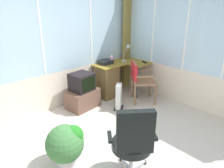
{
  "coord_description": "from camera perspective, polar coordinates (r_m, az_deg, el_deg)",
  "views": [
    {
      "loc": [
        -1.74,
        -1.77,
        2.11
      ],
      "look_at": [
        0.64,
        0.8,
        0.75
      ],
      "focal_mm": 34.4,
      "sensor_mm": 36.0,
      "label": 1
    }
  ],
  "objects": [
    {
      "name": "desk_lamp",
      "position": [
        5.13,
        4.24,
        9.04
      ],
      "size": [
        0.22,
        0.19,
        0.42
      ],
      "color": "#B2B7BC",
      "rests_on": "desk"
    },
    {
      "name": "space_heater",
      "position": [
        4.44,
        1.86,
        -3.24
      ],
      "size": [
        0.32,
        0.3,
        0.54
      ],
      "color": "silver",
      "rests_on": "ground"
    },
    {
      "name": "office_chair",
      "position": [
        2.63,
        5.61,
        -14.8
      ],
      "size": [
        0.61,
        0.6,
        1.02
      ],
      "color": "#B7B7BF",
      "rests_on": "ground"
    },
    {
      "name": "paper_tray",
      "position": [
        4.94,
        -1.67,
        5.87
      ],
      "size": [
        0.3,
        0.23,
        0.09
      ],
      "primitive_type": "cube",
      "rotation": [
        0.0,
        0.0,
        0.01
      ],
      "color": "black",
      "rests_on": "desk"
    },
    {
      "name": "wooden_armchair",
      "position": [
        4.69,
        7.03,
        2.01
      ],
      "size": [
        0.67,
        0.67,
        0.91
      ],
      "color": "#966E4D",
      "rests_on": "ground"
    },
    {
      "name": "potted_plant",
      "position": [
        3.03,
        -12.13,
        -15.23
      ],
      "size": [
        0.52,
        0.52,
        0.6
      ],
      "color": "silver",
      "rests_on": "ground"
    },
    {
      "name": "tv_on_stand",
      "position": [
        4.5,
        -7.84,
        -2.3
      ],
      "size": [
        0.69,
        0.51,
        0.75
      ],
      "color": "brown",
      "rests_on": "ground"
    },
    {
      "name": "tv_remote",
      "position": [
        5.11,
        8.64,
        5.76
      ],
      "size": [
        0.08,
        0.16,
        0.02
      ],
      "primitive_type": "cube",
      "rotation": [
        0.0,
        0.0,
        -0.29
      ],
      "color": "black",
      "rests_on": "desk"
    },
    {
      "name": "north_window_panel",
      "position": [
        4.26,
        -18.19,
        10.04
      ],
      "size": [
        4.55,
        0.07,
        2.73
      ],
      "color": "beige",
      "rests_on": "ground"
    },
    {
      "name": "curtain_corner",
      "position": [
        5.44,
        4.07,
        12.71
      ],
      "size": [
        0.3,
        0.11,
        2.63
      ],
      "primitive_type": "cube",
      "rotation": [
        0.0,
        0.0,
        0.14
      ],
      "color": "olive",
      "rests_on": "ground"
    },
    {
      "name": "ground",
      "position": [
        3.28,
        1.43,
        -19.55
      ],
      "size": [
        5.55,
        5.03,
        0.06
      ],
      "primitive_type": "cube",
      "color": "beige"
    },
    {
      "name": "desk",
      "position": [
        4.98,
        -1.03,
        1.21
      ],
      "size": [
        1.17,
        0.84,
        0.76
      ],
      "color": "olive",
      "rests_on": "ground"
    },
    {
      "name": "spray_bottle",
      "position": [
        4.96,
        -0.06,
        6.64
      ],
      "size": [
        0.06,
        0.06,
        0.22
      ],
      "color": "pink",
      "rests_on": "desk"
    },
    {
      "name": "east_window_panel",
      "position": [
        4.48,
        23.65,
        9.87
      ],
      "size": [
        0.07,
        4.03,
        2.73
      ],
      "color": "beige",
      "rests_on": "ground"
    }
  ]
}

